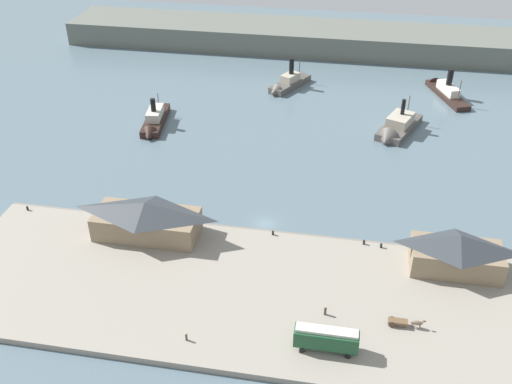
{
  "coord_description": "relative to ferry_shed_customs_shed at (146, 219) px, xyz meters",
  "views": [
    {
      "loc": [
        15.55,
        -97.9,
        72.61
      ],
      "look_at": [
        -3.5,
        8.73,
        2.0
      ],
      "focal_mm": 41.01,
      "sensor_mm": 36.0,
      "label": 1
    }
  ],
  "objects": [
    {
      "name": "ground_plane",
      "position": [
        22.4,
        9.19,
        -5.05
      ],
      "size": [
        320.0,
        320.0,
        0.0
      ],
      "primitive_type": "plane",
      "color": "slate"
    },
    {
      "name": "quay_promenade",
      "position": [
        22.4,
        -12.81,
        -4.45
      ],
      "size": [
        110.0,
        36.0,
        1.2
      ],
      "primitive_type": "cube",
      "color": "gray",
      "rests_on": "ground"
    },
    {
      "name": "seawall_edge",
      "position": [
        22.4,
        5.59,
        -4.55
      ],
      "size": [
        110.0,
        0.8,
        1.0
      ],
      "primitive_type": "cube",
      "color": "slate",
      "rests_on": "ground"
    },
    {
      "name": "ferry_shed_customs_shed",
      "position": [
        0.0,
        0.0,
        0.0
      ],
      "size": [
        20.96,
        9.34,
        7.59
      ],
      "color": "#847056",
      "rests_on": "quay_promenade"
    },
    {
      "name": "ferry_shed_west_terminal",
      "position": [
        59.52,
        -0.17,
        0.07
      ],
      "size": [
        16.61,
        8.54,
        7.72
      ],
      "color": "#847056",
      "rests_on": "quay_promenade"
    },
    {
      "name": "street_tram",
      "position": [
        37.52,
        -23.83,
        -1.32
      ],
      "size": [
        10.11,
        2.84,
        4.34
      ],
      "color": "#1E4C2D",
      "rests_on": "quay_promenade"
    },
    {
      "name": "horse_cart",
      "position": [
        50.0,
        -16.6,
        -2.93
      ],
      "size": [
        6.04,
        1.4,
        1.87
      ],
      "color": "brown",
      "rests_on": "quay_promenade"
    },
    {
      "name": "pedestrian_by_tram",
      "position": [
        36.87,
        -16.23,
        -3.05
      ],
      "size": [
        0.44,
        0.44,
        1.77
      ],
      "color": "#4C3D33",
      "rests_on": "quay_promenade"
    },
    {
      "name": "pedestrian_near_east_shed",
      "position": [
        15.36,
        -25.9,
        -3.16
      ],
      "size": [
        0.37,
        0.37,
        1.51
      ],
      "color": "#4C3D33",
      "rests_on": "quay_promenade"
    },
    {
      "name": "mooring_post_center_west",
      "position": [
        24.81,
        4.21,
        -3.4
      ],
      "size": [
        0.44,
        0.44,
        0.9
      ],
      "primitive_type": "cylinder",
      "color": "black",
      "rests_on": "quay_promenade"
    },
    {
      "name": "mooring_post_east",
      "position": [
        -28.14,
        3.59,
        -3.4
      ],
      "size": [
        0.44,
        0.44,
        0.9
      ],
      "primitive_type": "cylinder",
      "color": "black",
      "rests_on": "quay_promenade"
    },
    {
      "name": "mooring_post_west",
      "position": [
        42.9,
        4.37,
        -3.4
      ],
      "size": [
        0.44,
        0.44,
        0.9
      ],
      "primitive_type": "cylinder",
      "color": "black",
      "rests_on": "quay_promenade"
    },
    {
      "name": "mooring_post_center_east",
      "position": [
        46.23,
        3.86,
        -3.4
      ],
      "size": [
        0.44,
        0.44,
        0.9
      ],
      "primitive_type": "cylinder",
      "color": "black",
      "rests_on": "quay_promenade"
    },
    {
      "name": "ferry_departing_north",
      "position": [
        50.3,
        55.71,
        -3.48
      ],
      "size": [
        13.51,
        20.7,
        10.87
      ],
      "color": "#514C47",
      "rests_on": "ground"
    },
    {
      "name": "ferry_moored_west",
      "position": [
        17.46,
        80.93,
        -3.44
      ],
      "size": [
        12.45,
        18.28,
        10.34
      ],
      "color": "#514C47",
      "rests_on": "ground"
    },
    {
      "name": "ferry_moored_east",
      "position": [
        -14.92,
        48.51,
        -3.49
      ],
      "size": [
        7.33,
        20.76,
        9.11
      ],
      "color": "black",
      "rests_on": "ground"
    },
    {
      "name": "ferry_approaching_east",
      "position": [
        65.27,
        85.07,
        -3.51
      ],
      "size": [
        12.25,
        23.09,
        10.09
      ],
      "color": "black",
      "rests_on": "ground"
    },
    {
      "name": "far_headland",
      "position": [
        22.4,
        119.19,
        -1.05
      ],
      "size": [
        180.0,
        24.0,
        8.0
      ],
      "primitive_type": "cube",
      "color": "#60665B",
      "rests_on": "ground"
    }
  ]
}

